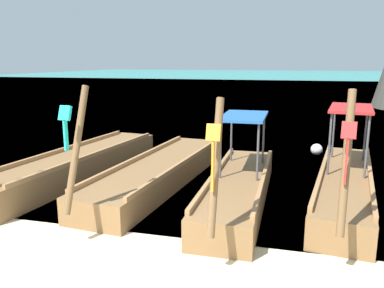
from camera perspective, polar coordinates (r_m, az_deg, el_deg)
name	(u,v)px	position (r m, az deg, el deg)	size (l,w,h in m)	color
sea_water	(281,80)	(66.25, 12.83, 9.17)	(120.00, 120.00, 0.00)	teal
longtail_boat_green_ribbon	(77,165)	(10.85, -16.40, -3.01)	(1.99, 6.91, 2.47)	brown
longtail_boat_turquoise_ribbon	(160,172)	(9.98, -4.74, -4.10)	(1.98, 6.88, 2.66)	brown
longtail_boat_orange_ribbon	(239,187)	(8.68, 6.83, -6.26)	(1.15, 5.70, 2.55)	brown
longtail_boat_red_ribbon	(345,184)	(9.41, 21.40, -5.50)	(1.85, 6.31, 2.67)	brown
mooring_buoy_near	(317,149)	(13.54, 17.73, -0.76)	(0.38, 0.38, 0.38)	white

